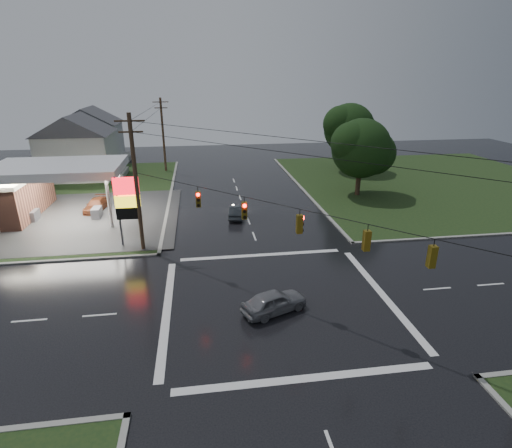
{
  "coord_description": "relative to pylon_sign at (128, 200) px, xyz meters",
  "views": [
    {
      "loc": [
        -4.57,
        -21.74,
        13.71
      ],
      "look_at": [
        -0.53,
        6.2,
        3.0
      ],
      "focal_mm": 28.0,
      "sensor_mm": 36.0,
      "label": 1
    }
  ],
  "objects": [
    {
      "name": "grass_nw",
      "position": [
        -15.5,
        15.5,
        -3.97
      ],
      "size": [
        36.0,
        36.0,
        0.08
      ],
      "primitive_type": "cube",
      "color": "black",
      "rests_on": "ground"
    },
    {
      "name": "tree_ne_near",
      "position": [
        24.64,
        11.49,
        1.55
      ],
      "size": [
        7.99,
        6.8,
        8.98
      ],
      "color": "black",
      "rests_on": "ground"
    },
    {
      "name": "house_near",
      "position": [
        -10.45,
        25.5,
        0.39
      ],
      "size": [
        11.05,
        8.48,
        8.6
      ],
      "color": "silver",
      "rests_on": "ground"
    },
    {
      "name": "traffic_signals",
      "position": [
        10.52,
        -10.52,
        2.47
      ],
      "size": [
        26.87,
        26.87,
        1.47
      ],
      "color": "black",
      "rests_on": "ground"
    },
    {
      "name": "car_pump",
      "position": [
        -5.08,
        9.99,
        -3.38
      ],
      "size": [
        2.21,
        4.49,
        1.26
      ],
      "primitive_type": "imported",
      "rotation": [
        0.0,
        0.0,
        -0.11
      ],
      "color": "#522512",
      "rests_on": "ground"
    },
    {
      "name": "utility_pole_nw",
      "position": [
        1.0,
        -1.0,
        1.71
      ],
      "size": [
        2.2,
        0.32,
        11.0
      ],
      "color": "#382619",
      "rests_on": "ground"
    },
    {
      "name": "pylon_sign",
      "position": [
        0.0,
        0.0,
        0.0
      ],
      "size": [
        2.0,
        0.35,
        6.0
      ],
      "color": "#59595E",
      "rests_on": "ground"
    },
    {
      "name": "house_far",
      "position": [
        -11.45,
        37.5,
        0.39
      ],
      "size": [
        11.05,
        8.48,
        8.6
      ],
      "color": "silver",
      "rests_on": "ground"
    },
    {
      "name": "ground",
      "position": [
        10.5,
        -10.5,
        -4.01
      ],
      "size": [
        120.0,
        120.0,
        0.0
      ],
      "primitive_type": "plane",
      "color": "black",
      "rests_on": "ground"
    },
    {
      "name": "car_north",
      "position": [
        9.46,
        5.71,
        -3.39
      ],
      "size": [
        2.02,
        3.95,
        1.24
      ],
      "primitive_type": "imported",
      "rotation": [
        0.0,
        0.0,
        2.95
      ],
      "color": "#22272B",
      "rests_on": "ground"
    },
    {
      "name": "utility_pole_n",
      "position": [
        1.0,
        27.5,
        1.46
      ],
      "size": [
        2.2,
        0.32,
        10.5
      ],
      "color": "#382619",
      "rests_on": "ground"
    },
    {
      "name": "grass_ne",
      "position": [
        36.5,
        15.5,
        -3.97
      ],
      "size": [
        36.0,
        36.0,
        0.08
      ],
      "primitive_type": "cube",
      "color": "black",
      "rests_on": "ground"
    },
    {
      "name": "tree_ne_far",
      "position": [
        27.65,
        23.49,
        2.17
      ],
      "size": [
        8.46,
        7.2,
        9.8
      ],
      "color": "black",
      "rests_on": "ground"
    },
    {
      "name": "car_crossing",
      "position": [
        10.02,
        -11.62,
        -3.31
      ],
      "size": [
        4.43,
        3.09,
        1.4
      ],
      "primitive_type": "imported",
      "rotation": [
        0.0,
        0.0,
        1.96
      ],
      "color": "slate",
      "rests_on": "ground"
    }
  ]
}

